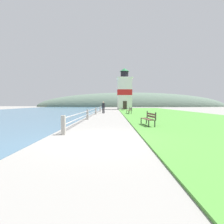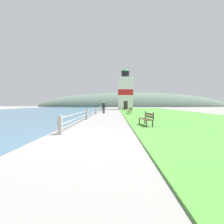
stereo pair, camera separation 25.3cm
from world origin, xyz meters
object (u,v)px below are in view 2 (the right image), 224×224
(park_bench_midway, at_px, (130,110))
(park_bench_far, at_px, (124,108))
(person_strolling, at_px, (104,107))
(lighthouse, at_px, (125,92))
(park_bench_near, at_px, (147,118))

(park_bench_midway, xyz_separation_m, park_bench_far, (-0.13, 11.75, 0.00))
(person_strolling, bearing_deg, lighthouse, -1.75)
(park_bench_near, height_order, park_bench_midway, same)
(park_bench_far, bearing_deg, park_bench_midway, 92.09)
(park_bench_midway, distance_m, person_strolling, 4.16)
(park_bench_near, xyz_separation_m, park_bench_far, (-0.18, 24.36, 0.00))
(park_bench_near, relative_size, lighthouse, 0.18)
(park_bench_midway, bearing_deg, lighthouse, -95.72)
(park_bench_midway, bearing_deg, park_bench_near, 86.02)
(lighthouse, bearing_deg, park_bench_midway, -91.50)
(park_bench_near, xyz_separation_m, lighthouse, (0.44, 31.32, 3.76))
(park_bench_near, bearing_deg, park_bench_midway, -96.21)
(park_bench_midway, bearing_deg, park_bench_far, -93.58)
(park_bench_midway, xyz_separation_m, lighthouse, (0.49, 18.71, 3.76))
(park_bench_far, xyz_separation_m, lighthouse, (0.62, 6.96, 3.76))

